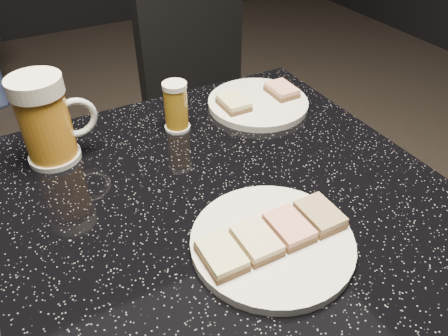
{
  "coord_description": "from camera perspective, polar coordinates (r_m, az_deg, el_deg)",
  "views": [
    {
      "loc": [
        -0.25,
        -0.47,
        1.22
      ],
      "look_at": [
        0.0,
        0.0,
        0.8
      ],
      "focal_mm": 35.0,
      "sensor_mm": 36.0,
      "label": 1
    }
  ],
  "objects": [
    {
      "name": "beer_tumbler",
      "position": [
        0.85,
        -6.29,
        7.96
      ],
      "size": [
        0.05,
        0.05,
        0.1
      ],
      "color": "white",
      "rests_on": "table"
    },
    {
      "name": "beer_mug",
      "position": [
        0.8,
        -22.17,
        5.83
      ],
      "size": [
        0.13,
        0.09,
        0.16
      ],
      "color": "silver",
      "rests_on": "table"
    },
    {
      "name": "table",
      "position": [
        0.89,
        0.0,
        -15.07
      ],
      "size": [
        0.7,
        0.7,
        0.75
      ],
      "color": "black",
      "rests_on": "floor"
    },
    {
      "name": "plate_small",
      "position": [
        0.94,
        4.45,
        8.44
      ],
      "size": [
        0.21,
        0.21,
        0.01
      ],
      "primitive_type": "cylinder",
      "color": "white",
      "rests_on": "table"
    },
    {
      "name": "plate_large",
      "position": [
        0.63,
        6.3,
        -9.61
      ],
      "size": [
        0.23,
        0.23,
        0.01
      ],
      "primitive_type": "cylinder",
      "color": "silver",
      "rests_on": "table"
    },
    {
      "name": "canapes_on_plate_small",
      "position": [
        0.93,
        4.5,
        9.31
      ],
      "size": [
        0.17,
        0.07,
        0.02
      ],
      "color": "#4C3521",
      "rests_on": "plate_small"
    },
    {
      "name": "chair",
      "position": [
        1.42,
        -0.3,
        7.56
      ],
      "size": [
        0.52,
        0.52,
        0.88
      ],
      "color": "black",
      "rests_on": "floor"
    },
    {
      "name": "canapes_on_plate_large",
      "position": [
        0.61,
        6.41,
        -8.58
      ],
      "size": [
        0.21,
        0.07,
        0.02
      ],
      "color": "#4C3521",
      "rests_on": "plate_large"
    }
  ]
}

